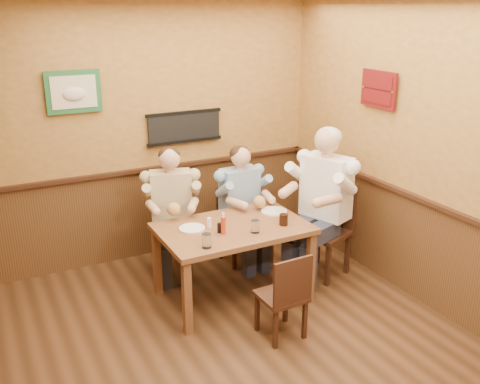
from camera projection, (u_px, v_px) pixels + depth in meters
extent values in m
cube|color=#B88540|center=(98.00, 140.00, 5.57)|extent=(5.00, 0.02, 2.80)
cube|color=#B88540|center=(460.00, 170.00, 4.56)|extent=(0.02, 5.00, 2.80)
cube|color=brown|center=(105.00, 221.00, 5.85)|extent=(5.00, 0.02, 1.00)
cube|color=brown|center=(445.00, 265.00, 4.85)|extent=(0.02, 5.00, 1.00)
cube|color=black|center=(184.00, 127.00, 5.94)|extent=(0.88, 0.03, 0.34)
cube|color=#205F2F|center=(74.00, 92.00, 5.28)|extent=(0.54, 0.03, 0.42)
cube|color=maroon|center=(379.00, 89.00, 5.25)|extent=(0.03, 0.48, 0.36)
cube|color=brown|center=(233.00, 228.00, 5.07)|extent=(1.40, 0.90, 0.05)
cube|color=brown|center=(187.00, 298.00, 4.59)|extent=(0.07, 0.07, 0.70)
cube|color=brown|center=(310.00, 266.00, 5.15)|extent=(0.07, 0.07, 0.70)
cube|color=brown|center=(157.00, 262.00, 5.24)|extent=(0.07, 0.07, 0.70)
cube|color=brown|center=(269.00, 237.00, 5.80)|extent=(0.07, 0.07, 0.70)
cylinder|color=silver|center=(207.00, 241.00, 4.60)|extent=(0.10, 0.10, 0.13)
cylinder|color=white|center=(255.00, 226.00, 4.90)|extent=(0.11, 0.11, 0.12)
cylinder|color=black|center=(284.00, 220.00, 5.07)|extent=(0.10, 0.10, 0.11)
cylinder|color=red|center=(223.00, 225.00, 4.86)|extent=(0.06, 0.06, 0.18)
cylinder|color=white|center=(209.00, 223.00, 5.01)|extent=(0.04, 0.04, 0.10)
cylinder|color=black|center=(219.00, 228.00, 4.90)|extent=(0.04, 0.04, 0.10)
cylinder|color=white|center=(192.00, 228.00, 4.99)|extent=(0.30, 0.30, 0.02)
cylinder|color=white|center=(274.00, 211.00, 5.41)|extent=(0.29, 0.29, 0.02)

